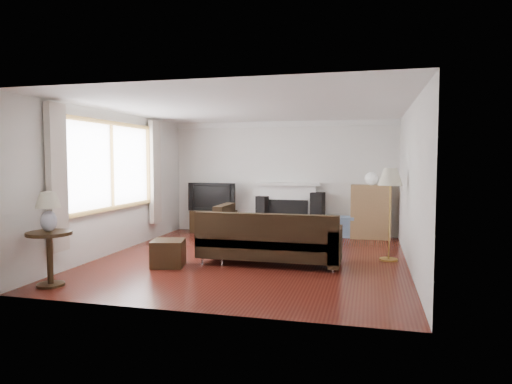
% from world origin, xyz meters
% --- Properties ---
extents(room, '(5.10, 5.60, 2.54)m').
position_xyz_m(room, '(0.00, 0.00, 1.25)').
color(room, '#501911').
rests_on(room, ground).
extents(window, '(0.12, 2.74, 1.54)m').
position_xyz_m(window, '(-2.45, -0.20, 1.55)').
color(window, olive).
rests_on(window, room).
extents(curtain_near, '(0.10, 0.35, 2.10)m').
position_xyz_m(curtain_near, '(-2.40, -1.72, 1.40)').
color(curtain_near, beige).
rests_on(curtain_near, room).
extents(curtain_far, '(0.10, 0.35, 2.10)m').
position_xyz_m(curtain_far, '(-2.40, 1.32, 1.40)').
color(curtain_far, beige).
rests_on(curtain_far, room).
extents(fireplace, '(1.40, 0.26, 1.15)m').
position_xyz_m(fireplace, '(0.15, 2.64, 0.57)').
color(fireplace, white).
rests_on(fireplace, room).
extents(tv_stand, '(1.00, 0.45, 0.50)m').
position_xyz_m(tv_stand, '(-1.54, 2.49, 0.25)').
color(tv_stand, black).
rests_on(tv_stand, ground).
extents(television, '(1.10, 0.14, 0.63)m').
position_xyz_m(television, '(-1.54, 2.49, 0.82)').
color(television, black).
rests_on(television, tv_stand).
extents(speaker_left, '(0.31, 0.34, 0.85)m').
position_xyz_m(speaker_left, '(-0.40, 2.55, 0.42)').
color(speaker_left, black).
rests_on(speaker_left, ground).
extents(speaker_right, '(0.31, 0.35, 0.95)m').
position_xyz_m(speaker_right, '(0.81, 2.54, 0.47)').
color(speaker_right, black).
rests_on(speaker_right, ground).
extents(bookshelf, '(0.82, 0.39, 1.13)m').
position_xyz_m(bookshelf, '(1.93, 2.53, 0.56)').
color(bookshelf, olive).
rests_on(bookshelf, ground).
extents(globe_lamp, '(0.26, 0.26, 0.26)m').
position_xyz_m(globe_lamp, '(1.93, 2.53, 1.26)').
color(globe_lamp, white).
rests_on(globe_lamp, bookshelf).
extents(sectional_sofa, '(2.42, 1.77, 0.78)m').
position_xyz_m(sectional_sofa, '(0.37, -0.25, 0.39)').
color(sectional_sofa, black).
rests_on(sectional_sofa, ground).
extents(coffee_table, '(1.14, 0.91, 0.39)m').
position_xyz_m(coffee_table, '(0.38, 1.12, 0.20)').
color(coffee_table, '#9A7949').
rests_on(coffee_table, ground).
extents(footstool, '(0.59, 0.59, 0.41)m').
position_xyz_m(footstool, '(-1.13, -0.82, 0.20)').
color(footstool, black).
rests_on(footstool, ground).
extents(floor_lamp, '(0.50, 0.50, 1.52)m').
position_xyz_m(floor_lamp, '(2.22, 0.43, 0.76)').
color(floor_lamp, '#BB9141').
rests_on(floor_lamp, ground).
extents(side_table, '(0.58, 0.58, 0.72)m').
position_xyz_m(side_table, '(-2.15, -2.23, 0.36)').
color(side_table, black).
rests_on(side_table, ground).
extents(table_lamp, '(0.32, 0.32, 0.51)m').
position_xyz_m(table_lamp, '(-2.15, -2.23, 0.98)').
color(table_lamp, silver).
rests_on(table_lamp, side_table).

